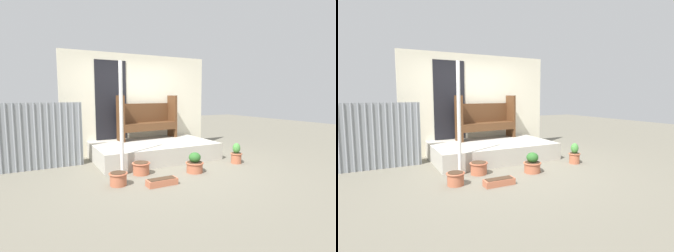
# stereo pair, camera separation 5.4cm
# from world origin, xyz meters

# --- Properties ---
(ground_plane) EXTENTS (24.00, 24.00, 0.00)m
(ground_plane) POSITION_xyz_m (0.00, 0.00, 0.00)
(ground_plane) COLOR #706B5B
(porch_slab) EXTENTS (2.82, 1.77, 0.39)m
(porch_slab) POSITION_xyz_m (0.18, 0.89, 0.20)
(porch_slab) COLOR #B7B2A5
(porch_slab) RESTS_ON ground_plane
(house_wall) EXTENTS (4.02, 0.08, 2.60)m
(house_wall) POSITION_xyz_m (0.14, 1.80, 1.30)
(house_wall) COLOR beige
(house_wall) RESTS_ON ground_plane
(fence_corrugated) EXTENTS (2.95, 0.05, 1.38)m
(fence_corrugated) POSITION_xyz_m (-2.92, 1.05, 0.69)
(fence_corrugated) COLOR gray
(fence_corrugated) RESTS_ON ground_plane
(support_post) EXTENTS (0.07, 0.07, 2.15)m
(support_post) POSITION_xyz_m (-0.93, -0.12, 1.07)
(support_post) COLOR white
(support_post) RESTS_ON ground_plane
(bench) EXTENTS (1.62, 0.55, 1.13)m
(bench) POSITION_xyz_m (0.27, 1.46, 0.94)
(bench) COLOR #54331C
(bench) RESTS_ON porch_slab
(flower_pot_left) EXTENTS (0.32, 0.32, 0.23)m
(flower_pot_left) POSITION_xyz_m (-1.17, -0.63, 0.12)
(flower_pot_left) COLOR #B26042
(flower_pot_left) RESTS_ON ground_plane
(flower_pot_middle) EXTENTS (0.36, 0.36, 0.24)m
(flower_pot_middle) POSITION_xyz_m (-0.59, -0.21, 0.13)
(flower_pot_middle) COLOR #B26042
(flower_pot_middle) RESTS_ON ground_plane
(flower_pot_right) EXTENTS (0.36, 0.36, 0.40)m
(flower_pot_right) POSITION_xyz_m (0.40, -0.59, 0.18)
(flower_pot_right) COLOR #B26042
(flower_pot_right) RESTS_ON ground_plane
(flower_pot_far_right) EXTENTS (0.26, 0.26, 0.46)m
(flower_pot_far_right) POSITION_xyz_m (1.63, -0.43, 0.20)
(flower_pot_far_right) COLOR #B26042
(flower_pot_far_right) RESTS_ON ground_plane
(planter_box_rect) EXTENTS (0.53, 0.20, 0.12)m
(planter_box_rect) POSITION_xyz_m (-0.51, -0.97, 0.06)
(planter_box_rect) COLOR #B76647
(planter_box_rect) RESTS_ON ground_plane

